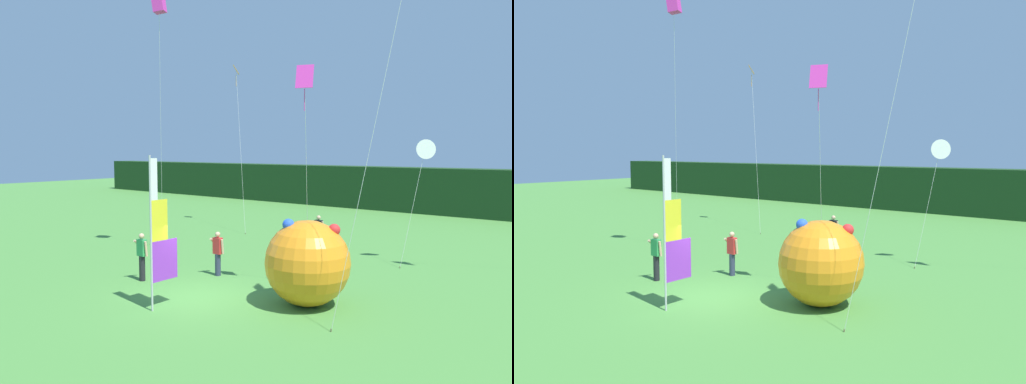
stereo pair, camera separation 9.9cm
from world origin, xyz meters
TOP-DOWN VIEW (x-y plane):
  - ground_plane at (0.00, 0.00)m, footprint 120.00×120.00m
  - distant_treeline at (0.00, 26.07)m, footprint 80.00×2.40m
  - banner_flag at (-0.00, -1.47)m, footprint 0.06×1.03m
  - person_near_banner at (-0.77, 8.81)m, footprint 0.55×0.48m
  - person_mid_field at (-2.95, 0.18)m, footprint 0.55×0.48m
  - person_far_left at (-1.31, 2.46)m, footprint 0.55×0.48m
  - inflatable_balloon at (3.28, 1.58)m, footprint 2.64×2.64m
  - kite_white_delta_0 at (4.00, 9.28)m, footprint 0.85×1.80m
  - kite_orange_diamond_1 at (-8.73, 12.08)m, footprint 2.88×2.51m
  - kite_magenta_diamond_3 at (2.53, 2.49)m, footprint 1.01×1.65m
  - kite_magenta_box_5 at (-5.98, 3.72)m, footprint 1.68×1.43m

SIDE VIEW (x-z plane):
  - ground_plane at x=0.00m, z-range 0.00..0.00m
  - person_far_left at x=-1.31m, z-range 0.06..1.74m
  - person_near_banner at x=-0.77m, z-range 0.06..1.74m
  - person_mid_field at x=-2.95m, z-range 0.06..1.81m
  - inflatable_balloon at x=3.28m, z-range -0.02..2.67m
  - distant_treeline at x=0.00m, z-range 0.00..3.42m
  - banner_flag at x=0.00m, z-range -0.10..4.52m
  - kite_white_delta_0 at x=4.00m, z-range 2.17..7.38m
  - kite_magenta_diamond_3 at x=2.53m, z-range 2.92..10.41m
  - kite_orange_diamond_1 at x=-8.73m, z-range 3.68..13.69m
  - kite_magenta_box_5 at x=-5.98m, z-range 5.34..16.92m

